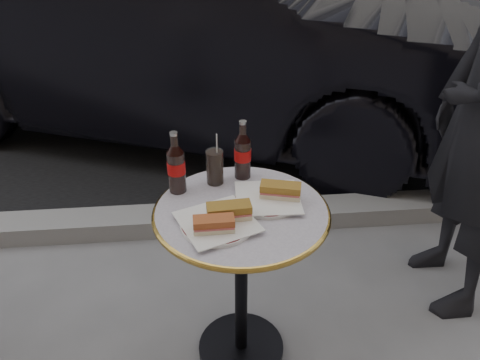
{
  "coord_description": "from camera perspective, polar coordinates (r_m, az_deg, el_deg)",
  "views": [
    {
      "loc": [
        -0.13,
        -1.34,
        1.66
      ],
      "look_at": [
        0.0,
        0.05,
        0.82
      ],
      "focal_mm": 35.0,
      "sensor_mm": 36.0,
      "label": 1
    }
  ],
  "objects": [
    {
      "name": "parked_car",
      "position": [
        3.73,
        -6.81,
        17.4
      ],
      "size": [
        3.31,
        5.08,
        1.58
      ],
      "primitive_type": "imported",
      "rotation": [
        0.0,
        0.0,
        1.2
      ],
      "color": "black",
      "rests_on": "ground"
    },
    {
      "name": "sandwich_right",
      "position": [
        1.66,
        4.95,
        -1.36
      ],
      "size": [
        0.16,
        0.1,
        0.05
      ],
      "primitive_type": "cube",
      "rotation": [
        0.0,
        0.0,
        -0.26
      ],
      "color": "olive",
      "rests_on": "plate_right"
    },
    {
      "name": "sandwich_left_b",
      "position": [
        1.55,
        -1.33,
        -3.93
      ],
      "size": [
        0.15,
        0.08,
        0.05
      ],
      "primitive_type": "cube",
      "rotation": [
        0.0,
        0.0,
        0.07
      ],
      "color": "olive",
      "rests_on": "plate_left"
    },
    {
      "name": "ground",
      "position": [
        2.13,
        0.13,
        -19.94
      ],
      "size": [
        80.0,
        80.0,
        0.0
      ],
      "primitive_type": "plane",
      "color": "slate",
      "rests_on": "ground"
    },
    {
      "name": "bistro_table",
      "position": [
        1.86,
        0.15,
        -12.84
      ],
      "size": [
        0.62,
        0.62,
        0.73
      ],
      "primitive_type": null,
      "color": "#BAB2C4",
      "rests_on": "ground"
    },
    {
      "name": "plate_right",
      "position": [
        1.67,
        3.39,
        -2.37
      ],
      "size": [
        0.28,
        0.28,
        0.01
      ],
      "primitive_type": "cylinder",
      "rotation": [
        0.0,
        0.0,
        -0.21
      ],
      "color": "silver",
      "rests_on": "bistro_table"
    },
    {
      "name": "asphalt_road",
      "position": [
        6.55,
        -4.26,
        16.34
      ],
      "size": [
        40.0,
        8.0,
        0.0
      ],
      "primitive_type": "cube",
      "color": "black",
      "rests_on": "ground"
    },
    {
      "name": "sandwich_left_a",
      "position": [
        1.5,
        -3.21,
        -5.49
      ],
      "size": [
        0.13,
        0.06,
        0.05
      ],
      "primitive_type": "cube",
      "rotation": [
        0.0,
        0.0,
        0.02
      ],
      "color": "#AA532B",
      "rests_on": "plate_left"
    },
    {
      "name": "cola_bottle_left",
      "position": [
        1.69,
        -7.82,
        2.15
      ],
      "size": [
        0.07,
        0.07,
        0.24
      ],
      "primitive_type": null,
      "rotation": [
        0.0,
        0.0,
        -0.07
      ],
      "color": "black",
      "rests_on": "bistro_table"
    },
    {
      "name": "curb",
      "position": [
        2.76,
        -1.67,
        -4.63
      ],
      "size": [
        40.0,
        0.2,
        0.12
      ],
      "primitive_type": "cube",
      "color": "gray",
      "rests_on": "ground"
    },
    {
      "name": "cola_glass",
      "position": [
        1.75,
        -3.09,
        1.61
      ],
      "size": [
        0.08,
        0.08,
        0.14
      ],
      "primitive_type": "cylinder",
      "rotation": [
        0.0,
        0.0,
        0.15
      ],
      "color": "black",
      "rests_on": "bistro_table"
    },
    {
      "name": "cola_bottle_right",
      "position": [
        1.76,
        0.33,
        3.72
      ],
      "size": [
        0.09,
        0.09,
        0.23
      ],
      "primitive_type": null,
      "rotation": [
        0.0,
        0.0,
        0.42
      ],
      "color": "black",
      "rests_on": "bistro_table"
    },
    {
      "name": "plate_left",
      "position": [
        1.55,
        -2.78,
        -5.33
      ],
      "size": [
        0.29,
        0.29,
        0.01
      ],
      "primitive_type": "cylinder",
      "rotation": [
        0.0,
        0.0,
        0.21
      ],
      "color": "white",
      "rests_on": "bistro_table"
    }
  ]
}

